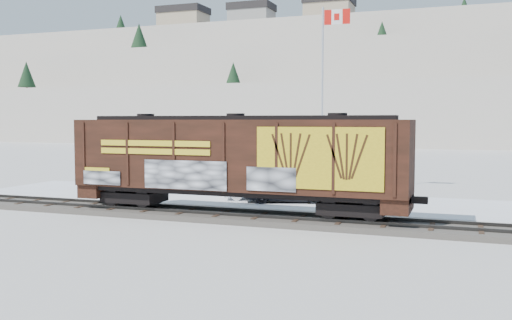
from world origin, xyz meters
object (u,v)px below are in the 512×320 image
at_px(car_silver, 148,182).
at_px(car_dark, 286,189).
at_px(car_white, 259,188).
at_px(flagpole, 324,123).
at_px(hopper_railcar, 236,158).

bearing_deg(car_silver, car_dark, -116.97).
bearing_deg(car_white, car_silver, 65.48).
bearing_deg(flagpole, car_dark, -98.92).
distance_m(car_white, car_dark, 1.92).
bearing_deg(car_dark, flagpole, -28.23).
bearing_deg(car_silver, car_white, -115.66).
bearing_deg(car_dark, car_silver, 64.99).
distance_m(car_silver, car_white, 8.25).
bearing_deg(car_dark, car_white, 59.37).
bearing_deg(car_silver, flagpole, -88.17).
bearing_deg(car_silver, hopper_railcar, -149.54).
distance_m(hopper_railcar, car_silver, 12.31).
relative_size(flagpole, car_silver, 3.14).
relative_size(flagpole, car_dark, 2.43).
xyz_separation_m(flagpole, car_white, (-2.78, -5.33, -3.95)).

